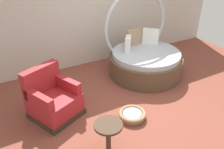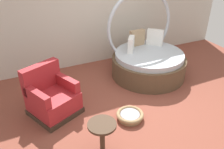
{
  "view_description": "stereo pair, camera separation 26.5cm",
  "coord_description": "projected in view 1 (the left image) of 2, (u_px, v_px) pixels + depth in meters",
  "views": [
    {
      "loc": [
        -2.29,
        -3.07,
        2.85
      ],
      "look_at": [
        -0.32,
        0.5,
        0.55
      ],
      "focal_mm": 37.31,
      "sensor_mm": 36.0,
      "label": 1
    },
    {
      "loc": [
        -2.05,
        -3.19,
        2.85
      ],
      "look_at": [
        -0.32,
        0.5,
        0.55
      ],
      "focal_mm": 37.31,
      "sensor_mm": 36.0,
      "label": 2
    }
  ],
  "objects": [
    {
      "name": "ground_plane",
      "position": [
        138.0,
        105.0,
        4.71
      ],
      "size": [
        8.0,
        8.0,
        0.02
      ],
      "primitive_type": "cube",
      "color": "brown"
    },
    {
      "name": "round_daybed",
      "position": [
        144.0,
        58.0,
        5.69
      ],
      "size": [
        1.77,
        1.77,
        1.99
      ],
      "color": "brown",
      "rests_on": "ground_plane"
    },
    {
      "name": "back_wall",
      "position": [
        88.0,
        11.0,
        5.79
      ],
      "size": [
        8.0,
        0.12,
        2.78
      ],
      "primitive_type": "cube",
      "color": "beige",
      "rests_on": "ground_plane"
    },
    {
      "name": "pet_basket",
      "position": [
        132.0,
        115.0,
        4.32
      ],
      "size": [
        0.51,
        0.51,
        0.13
      ],
      "color": "#9E7F56",
      "rests_on": "ground_plane"
    },
    {
      "name": "side_table",
      "position": [
        108.0,
        129.0,
        3.49
      ],
      "size": [
        0.44,
        0.44,
        0.52
      ],
      "color": "#473323",
      "rests_on": "ground_plane"
    },
    {
      "name": "red_armchair",
      "position": [
        53.0,
        100.0,
        4.29
      ],
      "size": [
        1.05,
        1.05,
        0.94
      ],
      "color": "#38281E",
      "rests_on": "ground_plane"
    }
  ]
}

